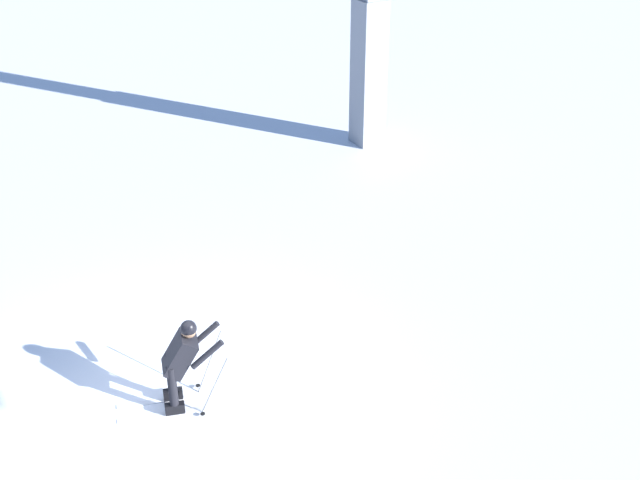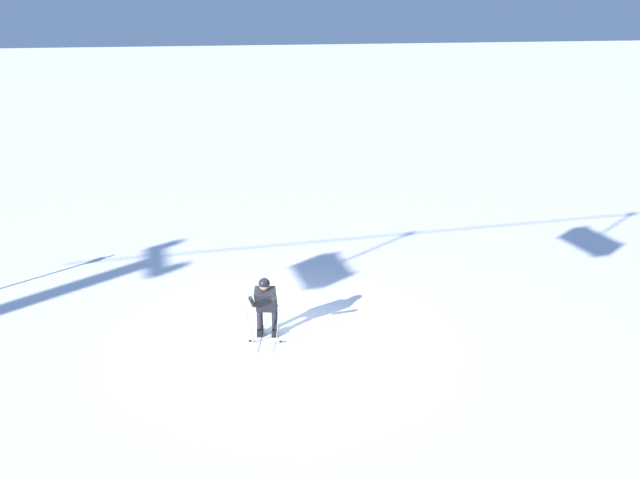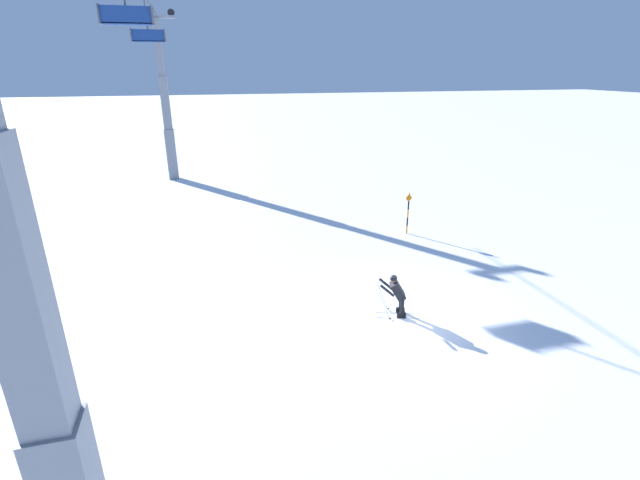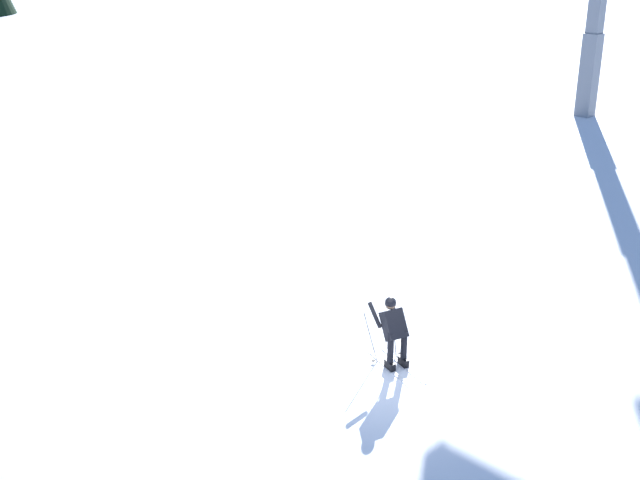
{
  "view_description": "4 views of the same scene",
  "coord_description": "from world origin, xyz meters",
  "views": [
    {
      "loc": [
        9.44,
        -3.0,
        8.02
      ],
      "look_at": [
        1.24,
        1.96,
        2.62
      ],
      "focal_mm": 46.79,
      "sensor_mm": 36.0,
      "label": 1
    },
    {
      "loc": [
        2.61,
        12.71,
        6.55
      ],
      "look_at": [
        -0.07,
        2.74,
        3.02
      ],
      "focal_mm": 37.43,
      "sensor_mm": 36.0,
      "label": 2
    },
    {
      "loc": [
        -11.38,
        5.85,
        7.59
      ],
      "look_at": [
        -0.28,
        2.93,
        3.17
      ],
      "focal_mm": 25.25,
      "sensor_mm": 36.0,
      "label": 3
    },
    {
      "loc": [
        -11.39,
        -9.47,
        8.89
      ],
      "look_at": [
        0.63,
        2.47,
        2.01
      ],
      "focal_mm": 47.92,
      "sensor_mm": 36.0,
      "label": 4
    }
  ],
  "objects": [
    {
      "name": "lift_tower_far",
      "position": [
        22.34,
        7.92,
        4.67
      ],
      "size": [
        0.66,
        2.44,
        11.09
      ],
      "color": "gray",
      "rests_on": "ground_plane"
    },
    {
      "name": "skier_carving_main",
      "position": [
        0.41,
        0.18,
        0.82
      ],
      "size": [
        1.01,
        1.69,
        1.57
      ],
      "color": "white",
      "rests_on": "ground_plane"
    },
    {
      "name": "ground_plane",
      "position": [
        0.0,
        0.0,
        0.0
      ],
      "size": [
        260.0,
        260.0,
        0.0
      ],
      "primitive_type": "plane",
      "color": "white"
    }
  ]
}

